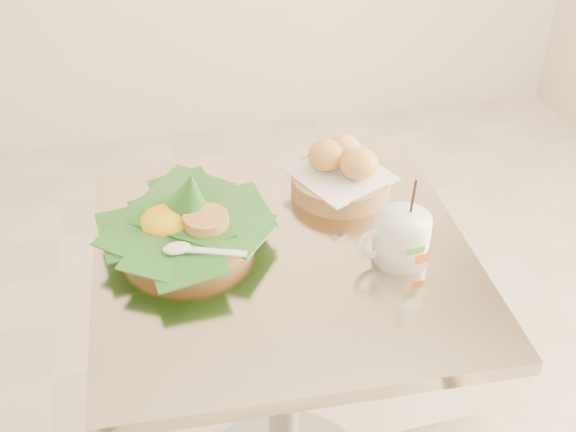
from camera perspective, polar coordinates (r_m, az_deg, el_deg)
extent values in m
cylinder|color=gray|center=(1.62, -0.34, -13.28)|extent=(0.07, 0.07, 0.69)
cube|color=beige|center=(1.36, -0.40, -3.25)|extent=(0.72, 0.72, 0.03)
cylinder|color=tan|center=(1.38, -8.01, -1.13)|extent=(0.25, 0.25, 0.04)
cone|color=#18571D|center=(1.35, -7.85, 1.70)|extent=(0.14, 0.15, 0.13)
ellipsoid|color=yellow|center=(1.37, -9.64, -0.45)|extent=(0.10, 0.10, 0.05)
cylinder|color=#CC9347|center=(1.34, -6.48, -0.36)|extent=(0.08, 0.08, 0.02)
cylinder|color=tan|center=(1.51, 4.15, 2.64)|extent=(0.21, 0.21, 0.04)
cube|color=white|center=(1.50, 4.19, 3.33)|extent=(0.23, 0.23, 0.01)
ellipsoid|color=orange|center=(1.49, 3.09, 4.83)|extent=(0.08, 0.08, 0.06)
ellipsoid|color=orange|center=(1.47, 5.62, 4.13)|extent=(0.08, 0.08, 0.06)
ellipsoid|color=orange|center=(1.51, 4.34, 5.25)|extent=(0.08, 0.08, 0.06)
cylinder|color=white|center=(1.33, 8.96, -1.72)|extent=(0.10, 0.10, 0.09)
torus|color=white|center=(1.30, 6.72, -2.23)|extent=(0.07, 0.02, 0.06)
cylinder|color=#4B2A15|center=(1.30, 9.12, -0.30)|extent=(0.10, 0.10, 0.01)
cylinder|color=black|center=(1.30, 9.78, 0.96)|extent=(0.02, 0.05, 0.13)
cube|color=green|center=(1.29, 10.11, -2.73)|extent=(0.03, 0.01, 0.01)
cube|color=orange|center=(1.31, 10.53, -3.35)|extent=(0.03, 0.00, 0.02)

